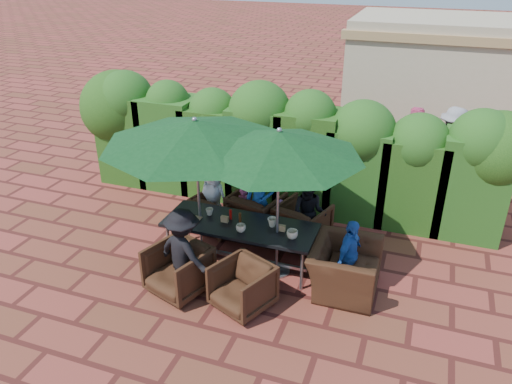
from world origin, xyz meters
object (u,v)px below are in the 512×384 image
(chair_near_left, at_px, (178,268))
(chair_near_right, at_px, (242,285))
(chair_end_right, at_px, (345,261))
(dining_table, at_px, (240,228))
(chair_far_mid, at_px, (256,211))
(umbrella_right, at_px, (279,144))
(chair_far_right, at_px, (302,222))
(chair_far_left, at_px, (217,211))
(umbrella_left, at_px, (195,133))

(chair_near_left, bearing_deg, chair_near_right, 17.15)
(chair_near_left, xyz_separation_m, chair_end_right, (2.34, 0.90, 0.08))
(dining_table, height_order, chair_near_left, chair_near_left)
(chair_far_mid, distance_m, chair_end_right, 2.16)
(chair_near_left, height_order, chair_end_right, chair_end_right)
(chair_near_right, height_order, chair_end_right, chair_end_right)
(umbrella_right, xyz_separation_m, chair_far_right, (0.16, 0.98, -1.79))
(dining_table, xyz_separation_m, chair_end_right, (1.74, -0.11, -0.18))
(chair_far_mid, distance_m, chair_near_left, 2.11)
(chair_far_left, xyz_separation_m, chair_end_right, (2.53, -0.97, 0.11))
(umbrella_left, bearing_deg, chair_far_left, 95.38)
(umbrella_left, distance_m, chair_far_mid, 2.15)
(umbrella_right, relative_size, chair_near_left, 2.99)
(chair_far_left, relative_size, chair_far_right, 0.93)
(umbrella_right, bearing_deg, chair_far_mid, 124.15)
(dining_table, relative_size, chair_far_right, 2.96)
(chair_far_left, bearing_deg, chair_near_right, 138.45)
(chair_end_right, bearing_deg, umbrella_right, 85.79)
(umbrella_left, distance_m, chair_end_right, 2.99)
(chair_end_right, bearing_deg, dining_table, 85.98)
(chair_near_right, bearing_deg, chair_far_right, 103.24)
(dining_table, bearing_deg, umbrella_left, -179.37)
(umbrella_left, bearing_deg, chair_near_left, -84.29)
(umbrella_left, height_order, chair_end_right, umbrella_left)
(dining_table, xyz_separation_m, chair_far_right, (0.80, 0.95, -0.26))
(dining_table, height_order, chair_far_left, chair_far_left)
(chair_far_left, bearing_deg, umbrella_right, 163.38)
(dining_table, xyz_separation_m, chair_far_mid, (-0.09, 1.04, -0.24))
(umbrella_left, xyz_separation_m, chair_far_left, (-0.08, 0.87, -1.82))
(dining_table, height_order, umbrella_left, umbrella_left)
(umbrella_left, relative_size, umbrella_right, 1.16)
(umbrella_right, xyz_separation_m, chair_near_right, (-0.20, -1.00, -1.82))
(chair_far_mid, relative_size, chair_end_right, 0.76)
(umbrella_left, height_order, chair_near_right, umbrella_left)
(chair_near_left, bearing_deg, umbrella_right, 56.81)
(umbrella_right, height_order, chair_end_right, umbrella_right)
(umbrella_left, height_order, chair_far_right, umbrella_left)
(chair_near_right, relative_size, chair_end_right, 0.68)
(umbrella_right, distance_m, chair_far_right, 2.05)
(chair_far_mid, height_order, chair_near_left, chair_far_mid)
(chair_far_right, distance_m, chair_near_right, 2.02)
(chair_far_mid, relative_size, chair_near_right, 1.12)
(umbrella_left, bearing_deg, chair_far_right, 32.47)
(dining_table, bearing_deg, chair_near_left, -120.98)
(dining_table, relative_size, chair_far_mid, 2.85)
(chair_far_right, bearing_deg, chair_far_mid, 11.36)
(dining_table, bearing_deg, chair_near_right, -67.20)
(umbrella_right, relative_size, chair_far_mid, 2.89)
(umbrella_left, bearing_deg, chair_near_right, -42.06)
(chair_far_right, xyz_separation_m, chair_near_left, (-1.40, -1.96, 0.00))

